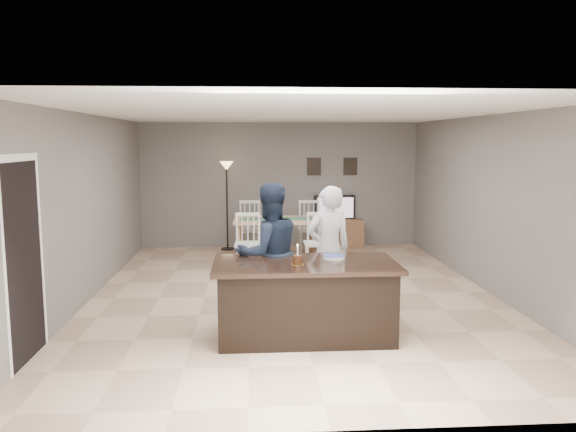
{
  "coord_description": "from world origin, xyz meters",
  "views": [
    {
      "loc": [
        -0.63,
        -8.19,
        2.31
      ],
      "look_at": [
        -0.1,
        -0.3,
        1.25
      ],
      "focal_mm": 35.0,
      "sensor_mm": 36.0,
      "label": 1
    }
  ],
  "objects": [
    {
      "name": "floor",
      "position": [
        0.0,
        0.0,
        0.0
      ],
      "size": [
        8.0,
        8.0,
        0.0
      ],
      "primitive_type": "plane",
      "color": "tan",
      "rests_on": "ground"
    },
    {
      "name": "plate_stack",
      "position": [
        0.36,
        -1.62,
        0.92
      ],
      "size": [
        0.27,
        0.27,
        0.04
      ],
      "color": "white",
      "rests_on": "kitchen_island"
    },
    {
      "name": "dining_table",
      "position": [
        -0.06,
        2.32,
        0.69
      ],
      "size": [
        1.8,
        2.03,
        1.09
      ],
      "rotation": [
        0.0,
        0.0,
        -0.02
      ],
      "color": "tan",
      "rests_on": "floor"
    },
    {
      "name": "room_shell",
      "position": [
        0.0,
        0.0,
        1.68
      ],
      "size": [
        8.0,
        8.0,
        8.0
      ],
      "color": "slate",
      "rests_on": "floor"
    },
    {
      "name": "kitchen_island",
      "position": [
        0.0,
        -1.8,
        0.45
      ],
      "size": [
        2.15,
        1.1,
        0.9
      ],
      "color": "black",
      "rests_on": "floor"
    },
    {
      "name": "woman",
      "position": [
        0.41,
        -0.82,
        0.86
      ],
      "size": [
        0.71,
        0.55,
        1.72
      ],
      "primitive_type": "imported",
      "rotation": [
        0.0,
        0.0,
        3.38
      ],
      "color": "silver",
      "rests_on": "floor"
    },
    {
      "name": "man",
      "position": [
        -0.41,
        -1.25,
        0.89
      ],
      "size": [
        1.04,
        0.92,
        1.79
      ],
      "primitive_type": "imported",
      "rotation": [
        0.0,
        0.0,
        3.47
      ],
      "color": "#182236",
      "rests_on": "floor"
    },
    {
      "name": "tv_screen_glow",
      "position": [
        1.2,
        3.76,
        0.87
      ],
      "size": [
        0.78,
        0.0,
        0.78
      ],
      "primitive_type": "plane",
      "rotation": [
        1.57,
        0.0,
        3.14
      ],
      "color": "orange",
      "rests_on": "tv_console"
    },
    {
      "name": "picture_frames",
      "position": [
        1.15,
        3.98,
        1.75
      ],
      "size": [
        1.1,
        0.02,
        0.38
      ],
      "color": "black",
      "rests_on": "room_shell"
    },
    {
      "name": "birthday_cake",
      "position": [
        -0.1,
        -1.91,
        0.96
      ],
      "size": [
        0.15,
        0.15,
        0.24
      ],
      "color": "gold",
      "rests_on": "kitchen_island"
    },
    {
      "name": "television",
      "position": [
        1.2,
        3.84,
        0.86
      ],
      "size": [
        0.91,
        0.12,
        0.53
      ],
      "primitive_type": "imported",
      "rotation": [
        0.0,
        0.0,
        3.14
      ],
      "color": "black",
      "rests_on": "tv_console"
    },
    {
      "name": "floor_lamp",
      "position": [
        -1.13,
        3.66,
        1.45
      ],
      "size": [
        0.28,
        0.28,
        1.88
      ],
      "color": "black",
      "rests_on": "floor"
    },
    {
      "name": "doorway",
      "position": [
        -2.99,
        -2.3,
        1.26
      ],
      "size": [
        0.0,
        2.1,
        2.65
      ],
      "color": "black",
      "rests_on": "floor"
    },
    {
      "name": "tv_console",
      "position": [
        1.2,
        3.77,
        0.3
      ],
      "size": [
        1.2,
        0.4,
        0.6
      ],
      "primitive_type": "cube",
      "color": "brown",
      "rests_on": "floor"
    }
  ]
}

